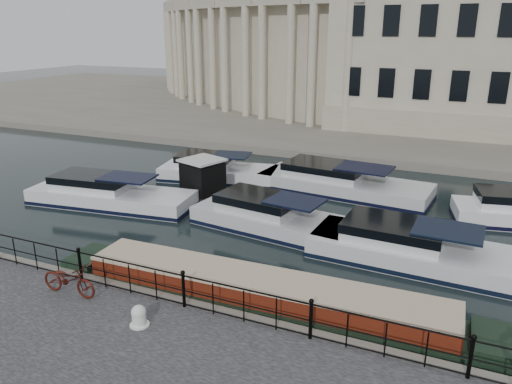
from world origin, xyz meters
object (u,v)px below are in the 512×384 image
Objects in this scene: bicycle at (69,279)px; narrowboat at (261,301)px; harbour_hut at (203,180)px; mooring_bollard at (139,316)px.

narrowboat is (5.60, 2.37, -0.71)m from bicycle.
narrowboat is at bearing -68.36° from bicycle.
harbour_hut is (-1.64, 11.37, -0.12)m from bicycle.
narrowboat is (2.53, 2.91, -0.48)m from mooring_bollard.
harbour_hut reaches higher than mooring_bollard.
bicycle is 0.13× the size of narrowboat.
narrowboat is 11.56m from harbour_hut.
mooring_bollard is 12.81m from harbour_hut.
bicycle is at bearing -158.66° from narrowboat.
bicycle is at bearing -63.45° from harbour_hut.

